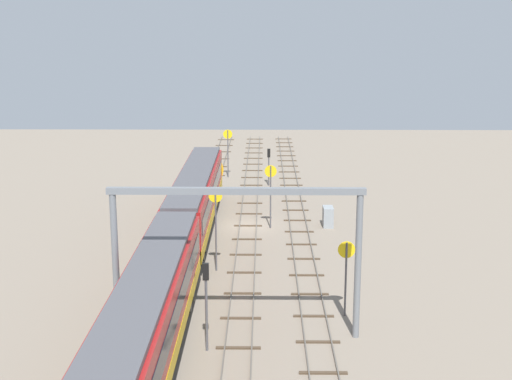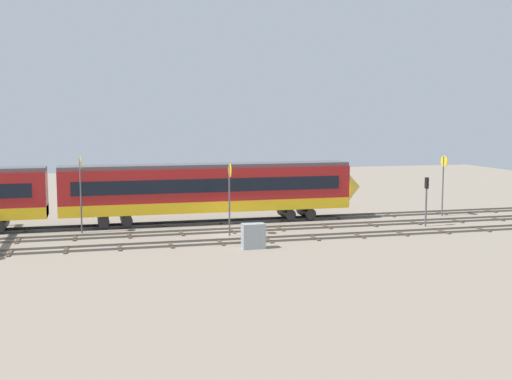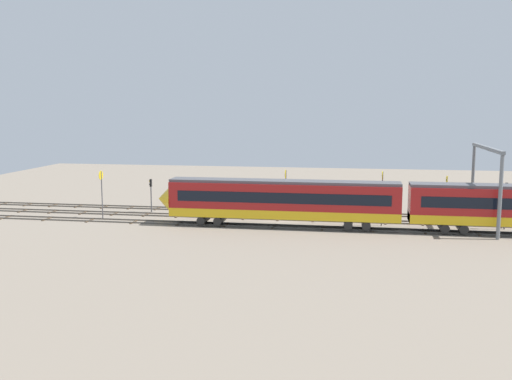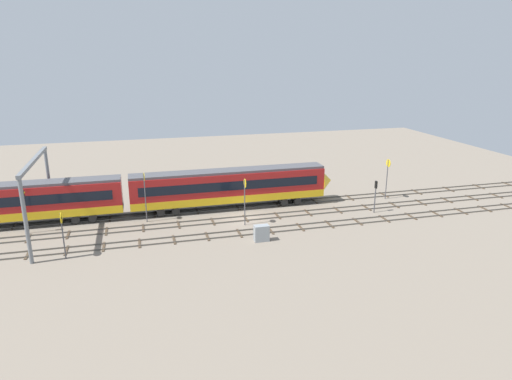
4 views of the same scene
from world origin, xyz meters
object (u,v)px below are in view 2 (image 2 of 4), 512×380
(speed_sign_mid_trackside, at_px, (81,184))
(signal_light_trackside_approach, at_px, (427,194))
(speed_sign_near_foreground, at_px, (230,188))
(speed_sign_far_trackside, at_px, (443,176))
(train, at_px, (61,196))
(relay_cabinet, at_px, (253,236))

(speed_sign_mid_trackside, bearing_deg, signal_light_trackside_approach, -8.12)
(speed_sign_near_foreground, height_order, speed_sign_far_trackside, speed_sign_near_foreground)
(speed_sign_near_foreground, bearing_deg, speed_sign_far_trackside, 12.68)
(speed_sign_near_foreground, distance_m, signal_light_trackside_approach, 16.25)
(speed_sign_near_foreground, bearing_deg, train, 153.14)
(speed_sign_near_foreground, xyz_separation_m, speed_sign_mid_trackside, (-10.67, 3.88, 0.20))
(signal_light_trackside_approach, relative_size, relay_cabinet, 2.34)
(train, bearing_deg, relay_cabinet, -40.92)
(speed_sign_near_foreground, distance_m, speed_sign_far_trackside, 20.91)
(train, relative_size, signal_light_trackside_approach, 12.63)
(speed_sign_mid_trackside, xyz_separation_m, signal_light_trackside_approach, (26.89, -3.83, -1.12))
(speed_sign_far_trackside, distance_m, relay_cabinet, 22.16)
(train, height_order, speed_sign_far_trackside, speed_sign_far_trackside)
(train, distance_m, speed_sign_far_trackside, 32.70)
(train, relative_size, speed_sign_mid_trackside, 8.63)
(signal_light_trackside_approach, bearing_deg, speed_sign_near_foreground, -179.85)
(speed_sign_mid_trackside, relative_size, relay_cabinet, 3.43)
(speed_sign_mid_trackside, distance_m, relay_cabinet, 14.55)
(speed_sign_far_trackside, xyz_separation_m, signal_light_trackside_approach, (-4.18, -4.55, -0.94))
(speed_sign_mid_trackside, relative_size, speed_sign_far_trackside, 1.08)
(signal_light_trackside_approach, xyz_separation_m, relay_cabinet, (-15.66, -4.94, -1.79))
(speed_sign_mid_trackside, distance_m, signal_light_trackside_approach, 27.18)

